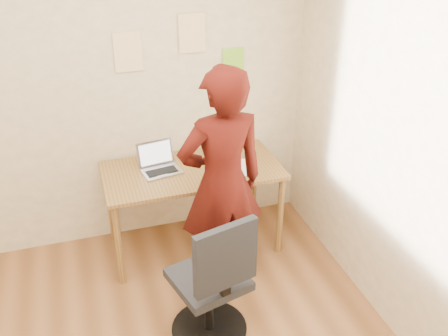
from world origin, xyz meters
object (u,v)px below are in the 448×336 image
object	(u,v)px
office_chair	(214,289)
laptop	(159,164)
desk	(192,178)
phone	(238,175)
person	(222,184)

from	to	relation	value
office_chair	laptop	bearing A→B (deg)	81.36
desk	phone	world-z (taller)	phone
laptop	desk	bearing A→B (deg)	-23.73
desk	person	world-z (taller)	person
person	phone	bearing A→B (deg)	-131.12
desk	office_chair	size ratio (longest dim) A/B	1.40
desk	phone	distance (m)	0.39
office_chair	person	xyz separation A→B (m)	(0.22, 0.53, 0.44)
laptop	office_chair	distance (m)	1.16
desk	office_chair	distance (m)	1.07
laptop	office_chair	world-z (taller)	office_chair
office_chair	person	distance (m)	0.73
phone	office_chair	bearing A→B (deg)	-125.25
phone	person	size ratio (longest dim) A/B	0.07
laptop	office_chair	xyz separation A→B (m)	(0.12, -1.10, -0.36)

